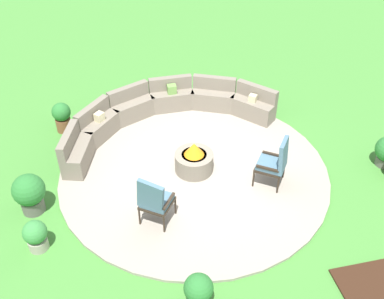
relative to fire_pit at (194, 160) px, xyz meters
The scene contains 10 objects.
ground_plane 0.33m from the fire_pit, ahead, with size 24.00×24.00×0.00m, color #478C38.
patio_circle 0.30m from the fire_pit, ahead, with size 5.69×5.69×0.06m, color #9E9384.
fire_pit is the anchor object (origin of this frame).
curved_stone_bench 1.90m from the fire_pit, 102.41° to the left, with size 5.13×2.58×0.81m.
lounge_chair_front_left 1.69m from the fire_pit, 128.15° to the right, with size 0.75×0.78×1.14m.
lounge_chair_front_right 1.69m from the fire_pit, 27.14° to the right, with size 0.75×0.76×1.10m.
potted_plant_0 3.21m from the fire_pit, 101.59° to the right, with size 0.46×0.46×0.67m.
potted_plant_1 3.31m from the fire_pit, behind, with size 0.62×0.62×0.84m.
potted_plant_2 3.45m from the fire_pit, 155.83° to the right, with size 0.42×0.42×0.62m.
potted_plant_4 3.47m from the fire_pit, 141.15° to the left, with size 0.44×0.44×0.74m.
Camera 1 is at (-1.63, -7.10, 6.30)m, focal length 42.04 mm.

